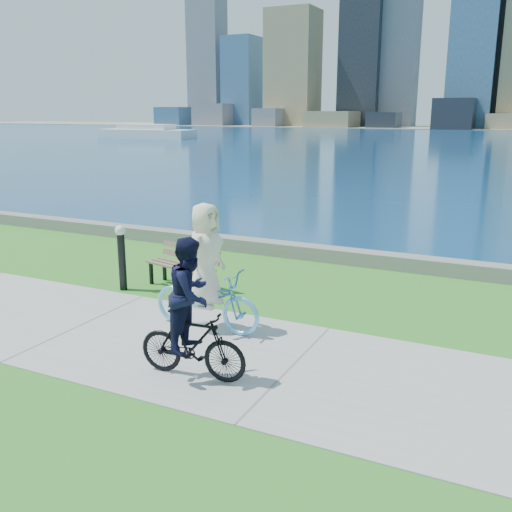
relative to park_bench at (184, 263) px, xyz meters
The scene contains 10 objects.
ground 4.53m from the park_bench, 37.01° to the right, with size 320.00×320.00×0.00m, color #266B1C.
concrete_path 4.53m from the park_bench, 37.01° to the right, with size 80.00×3.50×0.02m, color gray.
seawall 5.02m from the park_bench, 44.21° to the left, with size 90.00×0.50×0.35m, color slate.
bay_water 69.39m from the park_bench, 87.03° to the left, with size 320.00×131.00×0.01m, color navy.
city_skyline 128.65m from the park_bench, 90.66° to the left, with size 176.95×21.70×76.00m.
ferry_near 70.13m from the park_bench, 127.16° to the left, with size 14.00×4.00×1.90m.
park_bench is the anchor object (origin of this frame).
bollard_lamp 1.32m from the park_bench, 147.35° to the right, with size 0.23×0.23×1.40m.
cyclist_woman 2.55m from the park_bench, 48.33° to the right, with size 0.73×2.04×2.21m.
cyclist_man 4.36m from the park_bench, 55.59° to the right, with size 0.66×1.66×2.04m.
Camera 1 is at (2.93, -7.18, 3.70)m, focal length 40.00 mm.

